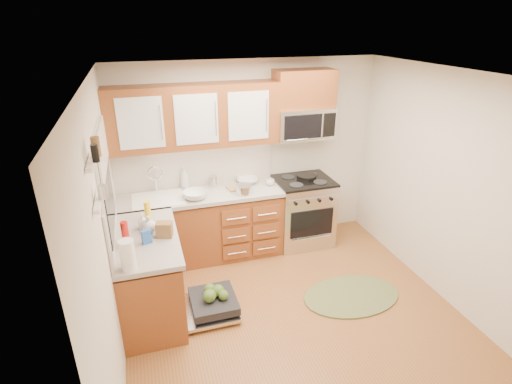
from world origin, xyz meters
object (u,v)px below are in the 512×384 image
object	(u,v)px
cup	(270,182)
upper_cabinets	(194,116)
bowl_b	(195,195)
range	(302,211)
bowl_a	(247,181)
dishwasher	(210,305)
stock_pot	(244,190)
microwave	(303,123)
cutting_board	(238,187)
rug	(351,296)
skillet	(307,177)
paper_towel_roll	(128,255)
sink	(159,208)

from	to	relation	value
cup	upper_cabinets	bearing A→B (deg)	171.17
bowl_b	cup	world-z (taller)	bowl_b
range	bowl_a	size ratio (longest dim) A/B	3.47
dishwasher	stock_pot	xyz separation A→B (m)	(0.65, 0.96, 0.89)
cup	microwave	bearing A→B (deg)	13.88
stock_pot	bowl_b	bearing A→B (deg)	175.82
microwave	cutting_board	xyz separation A→B (m)	(-0.90, -0.08, -0.76)
rug	bowl_b	distance (m)	2.20
dishwasher	skillet	world-z (taller)	skillet
upper_cabinets	dishwasher	size ratio (longest dim) A/B	2.93
paper_towel_roll	bowl_a	xyz separation A→B (m)	(1.53, 1.62, -0.11)
cup	stock_pot	bearing A→B (deg)	-156.82
paper_towel_roll	cup	world-z (taller)	paper_towel_roll
skillet	bowl_b	distance (m)	1.55
range	paper_towel_roll	xyz separation A→B (m)	(-2.28, -1.45, 0.59)
rug	bowl_a	distance (m)	1.96
bowl_a	cup	size ratio (longest dim) A/B	2.51
dishwasher	bowl_b	distance (m)	1.33
sink	cutting_board	distance (m)	1.04
upper_cabinets	cup	distance (m)	1.30
skillet	bowl_a	xyz separation A→B (m)	(-0.80, 0.14, -0.02)
microwave	dishwasher	size ratio (longest dim) A/B	1.09
skillet	cup	bearing A→B (deg)	-176.48
rug	stock_pot	xyz separation A→B (m)	(-0.96, 1.16, 0.98)
skillet	cutting_board	xyz separation A→B (m)	(-0.96, 0.00, -0.04)
dishwasher	bowl_a	xyz separation A→B (m)	(0.79, 1.30, 0.86)
microwave	bowl_a	size ratio (longest dim) A/B	2.78
upper_cabinets	skillet	bearing A→B (deg)	-4.36
microwave	bowl_b	world-z (taller)	microwave
dishwasher	cup	size ratio (longest dim) A/B	6.42
upper_cabinets	range	distance (m)	1.99
upper_cabinets	microwave	world-z (taller)	upper_cabinets
upper_cabinets	dishwasher	xyz separation A→B (m)	(-0.13, -1.27, -1.77)
range	dishwasher	distance (m)	1.95
microwave	bowl_b	bearing A→B (deg)	-170.54
sink	cutting_board	size ratio (longest dim) A/B	2.11
range	bowl_b	distance (m)	1.58
sink	rug	distance (m)	2.53
skillet	bowl_b	bearing A→B (deg)	-173.98
microwave	skillet	xyz separation A→B (m)	(0.05, -0.09, -0.73)
stock_pot	bowl_a	bearing A→B (deg)	67.98
microwave	range	bearing A→B (deg)	-90.00
upper_cabinets	cup	xyz separation A→B (m)	(0.93, -0.14, -0.91)
stock_pot	cutting_board	size ratio (longest dim) A/B	0.69
upper_cabinets	bowl_b	distance (m)	0.95
upper_cabinets	bowl_b	xyz separation A→B (m)	(-0.09, -0.27, -0.90)
upper_cabinets	microwave	bearing A→B (deg)	-1.02
sink	dishwasher	bearing A→B (deg)	-70.80
dishwasher	bowl_b	size ratio (longest dim) A/B	2.32
dishwasher	rug	bearing A→B (deg)	-7.19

